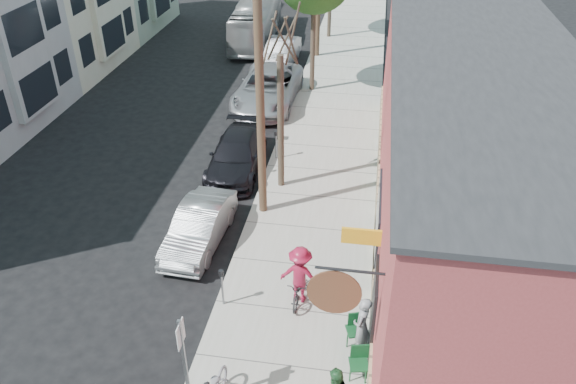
# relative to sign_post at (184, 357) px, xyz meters

# --- Properties ---
(ground) EXTENTS (120.00, 120.00, 0.00)m
(ground) POSITION_rel_sign_post_xyz_m (-2.35, 3.53, -1.83)
(ground) COLOR black
(sidewalk) EXTENTS (4.50, 58.00, 0.15)m
(sidewalk) POSITION_rel_sign_post_xyz_m (1.90, 14.53, -1.76)
(sidewalk) COLOR #A9A89C
(sidewalk) RESTS_ON ground
(cafe_building) EXTENTS (6.60, 20.20, 6.61)m
(cafe_building) POSITION_rel_sign_post_xyz_m (6.64, 8.52, 1.47)
(cafe_building) COLOR #A33C3E
(cafe_building) RESTS_ON ground
(apartment_row) EXTENTS (6.30, 32.00, 9.00)m
(apartment_row) POSITION_rel_sign_post_xyz_m (-14.20, 17.53, 2.67)
(apartment_row) COLOR #9BAD92
(apartment_row) RESTS_ON ground
(sign_post) EXTENTS (0.07, 0.45, 2.80)m
(sign_post) POSITION_rel_sign_post_xyz_m (0.00, 0.00, 0.00)
(sign_post) COLOR slate
(sign_post) RESTS_ON sidewalk
(parking_meter_near) EXTENTS (0.14, 0.14, 1.24)m
(parking_meter_near) POSITION_rel_sign_post_xyz_m (-0.10, 3.45, -0.85)
(parking_meter_near) COLOR slate
(parking_meter_near) RESTS_ON sidewalk
(parking_meter_far) EXTENTS (0.14, 0.14, 1.24)m
(parking_meter_far) POSITION_rel_sign_post_xyz_m (-0.10, 12.19, -0.85)
(parking_meter_far) COLOR slate
(parking_meter_far) RESTS_ON sidewalk
(utility_pole_near) EXTENTS (3.57, 0.28, 10.00)m
(utility_pole_near) POSITION_rel_sign_post_xyz_m (0.04, 8.35, 3.58)
(utility_pole_near) COLOR #503A28
(utility_pole_near) RESTS_ON sidewalk
(tree_bare) EXTENTS (0.24, 0.24, 5.14)m
(tree_bare) POSITION_rel_sign_post_xyz_m (0.45, 10.15, 0.89)
(tree_bare) COLOR #44392C
(tree_bare) RESTS_ON sidewalk
(patio_chair_a) EXTENTS (0.63, 0.63, 0.88)m
(patio_chair_a) POSITION_rel_sign_post_xyz_m (3.71, 2.58, -1.24)
(patio_chair_a) COLOR #134623
(patio_chair_a) RESTS_ON sidewalk
(patio_chair_b) EXTENTS (0.59, 0.59, 0.88)m
(patio_chair_b) POSITION_rel_sign_post_xyz_m (3.85, 1.48, -1.24)
(patio_chair_b) COLOR #134623
(patio_chair_b) RESTS_ON sidewalk
(patron_grey) EXTENTS (0.57, 0.73, 1.76)m
(patron_grey) POSITION_rel_sign_post_xyz_m (3.85, 2.33, -0.80)
(patron_grey) COLOR gray
(patron_grey) RESTS_ON sidewalk
(cyclist) EXTENTS (1.27, 0.83, 1.84)m
(cyclist) POSITION_rel_sign_post_xyz_m (2.04, 3.99, -0.76)
(cyclist) COLOR maroon
(cyclist) RESTS_ON sidewalk
(cyclist_bike) EXTENTS (0.67, 1.64, 0.84)m
(cyclist_bike) POSITION_rel_sign_post_xyz_m (2.04, 3.99, -1.26)
(cyclist_bike) COLOR black
(cyclist_bike) RESTS_ON sidewalk
(car_1) EXTENTS (1.65, 4.15, 1.34)m
(car_1) POSITION_rel_sign_post_xyz_m (-1.63, 6.30, -1.16)
(car_1) COLOR #9FA2A6
(car_1) RESTS_ON ground
(car_2) EXTENTS (2.14, 4.88, 1.40)m
(car_2) POSITION_rel_sign_post_xyz_m (-1.55, 11.24, -1.13)
(car_2) COLOR black
(car_2) RESTS_ON ground
(car_3) EXTENTS (2.96, 6.21, 1.71)m
(car_3) POSITION_rel_sign_post_xyz_m (-1.55, 17.96, -0.98)
(car_3) COLOR #9FA1A7
(car_3) RESTS_ON ground
(car_4) EXTENTS (1.85, 4.58, 1.48)m
(car_4) POSITION_rel_sign_post_xyz_m (-1.86, 23.78, -1.09)
(car_4) COLOR gray
(car_4) RESTS_ON ground
(bus) EXTENTS (2.86, 9.76, 2.69)m
(bus) POSITION_rel_sign_post_xyz_m (-4.24, 28.30, -0.49)
(bus) COLOR silver
(bus) RESTS_ON ground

